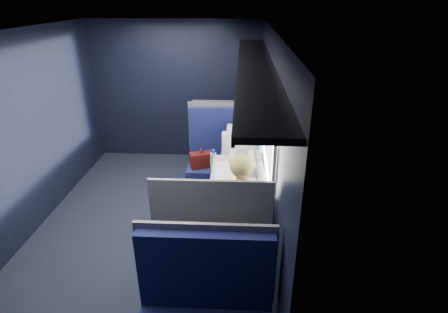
# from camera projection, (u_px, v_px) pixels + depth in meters

# --- Properties ---
(ground) EXTENTS (2.80, 4.20, 0.01)m
(ground) POSITION_uv_depth(u_px,v_px,m) (153.00, 223.00, 4.42)
(ground) COLOR black
(room_shell) EXTENTS (3.00, 4.40, 2.40)m
(room_shell) POSITION_uv_depth(u_px,v_px,m) (144.00, 111.00, 3.80)
(room_shell) COLOR black
(room_shell) RESTS_ON ground
(table) EXTENTS (0.62, 1.00, 0.74)m
(table) POSITION_uv_depth(u_px,v_px,m) (235.00, 179.00, 4.09)
(table) COLOR #54565E
(table) RESTS_ON ground
(seat_bay_near) EXTENTS (1.04, 0.62, 1.26)m
(seat_bay_near) POSITION_uv_depth(u_px,v_px,m) (223.00, 165.00, 4.99)
(seat_bay_near) COLOR #0E103E
(seat_bay_near) RESTS_ON ground
(seat_bay_far) EXTENTS (1.04, 0.62, 1.26)m
(seat_bay_far) POSITION_uv_depth(u_px,v_px,m) (214.00, 243.00, 3.41)
(seat_bay_far) COLOR #0E103E
(seat_bay_far) RESTS_ON ground
(seat_row_front) EXTENTS (1.04, 0.51, 1.16)m
(seat_row_front) POSITION_uv_depth(u_px,v_px,m) (227.00, 141.00, 5.84)
(seat_row_front) COLOR #0E103E
(seat_row_front) RESTS_ON ground
(man) EXTENTS (0.53, 0.56, 1.32)m
(man) POSITION_uv_depth(u_px,v_px,m) (241.00, 151.00, 4.70)
(man) COLOR black
(man) RESTS_ON ground
(woman) EXTENTS (0.53, 0.56, 1.32)m
(woman) POSITION_uv_depth(u_px,v_px,m) (241.00, 208.00, 3.42)
(woman) COLOR black
(woman) RESTS_ON ground
(papers) EXTENTS (0.64, 0.88, 0.01)m
(papers) POSITION_uv_depth(u_px,v_px,m) (241.00, 177.00, 3.97)
(papers) COLOR white
(papers) RESTS_ON table
(laptop) EXTENTS (0.26, 0.33, 0.24)m
(laptop) POSITION_uv_depth(u_px,v_px,m) (252.00, 169.00, 4.01)
(laptop) COLOR silver
(laptop) RESTS_ON table
(bottle_small) EXTENTS (0.06, 0.06, 0.20)m
(bottle_small) POSITION_uv_depth(u_px,v_px,m) (260.00, 155.00, 4.32)
(bottle_small) COLOR silver
(bottle_small) RESTS_ON table
(cup) EXTENTS (0.07, 0.07, 0.09)m
(cup) POSITION_uv_depth(u_px,v_px,m) (259.00, 155.00, 4.43)
(cup) COLOR white
(cup) RESTS_ON table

